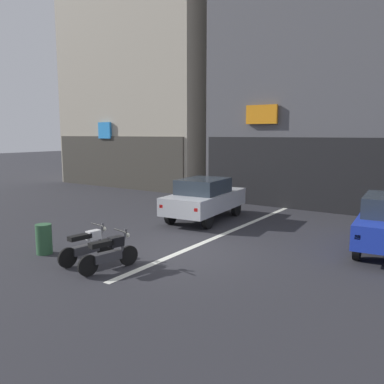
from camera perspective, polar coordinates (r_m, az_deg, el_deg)
ground_plane at (r=11.55m, az=-1.32°, el=-8.51°), size 120.00×120.00×0.00m
lane_centre_line at (r=16.66m, az=10.75°, el=-3.39°), size 0.20×18.00×0.01m
building_corner_left at (r=28.25m, az=-5.68°, el=17.99°), size 10.67×7.46×16.23m
building_mid_block at (r=22.66m, az=20.66°, el=20.09°), size 10.59×8.82×16.35m
car_silver_crossing_near at (r=15.48m, az=1.82°, el=-0.82°), size 2.11×4.24×1.64m
car_grey_down_street at (r=21.19m, az=21.68°, el=1.08°), size 1.88×4.15×1.64m
motorcycle_white_row_leftmost at (r=10.84m, az=-14.77°, el=-7.41°), size 0.55×1.66×0.98m
motorcycle_black_row_left_mid at (r=10.08m, az=-11.77°, el=-8.51°), size 0.57×1.64×0.98m
trash_bin at (r=11.96m, az=-20.50°, el=-6.35°), size 0.44×0.44×0.85m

